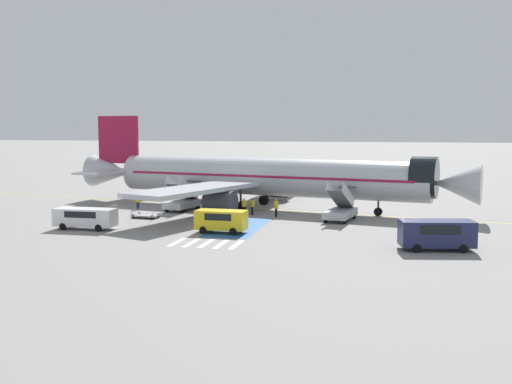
% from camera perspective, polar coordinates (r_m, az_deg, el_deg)
% --- Properties ---
extents(ground_plane, '(600.00, 600.00, 0.00)m').
position_cam_1_polar(ground_plane, '(65.67, -0.04, -1.63)').
color(ground_plane, gray).
extents(apron_leadline_yellow, '(77.59, 15.61, 0.01)m').
position_cam_1_polar(apron_leadline_yellow, '(65.65, 1.03, -1.63)').
color(apron_leadline_yellow, gold).
rests_on(apron_leadline_yellow, ground_plane).
extents(apron_stand_patch_blue, '(4.05, 11.22, 0.01)m').
position_cam_1_polar(apron_stand_patch_blue, '(53.89, -1.62, -3.36)').
color(apron_stand_patch_blue, '#2856A8').
rests_on(apron_stand_patch_blue, ground_plane).
extents(apron_walkway_bar_0, '(0.44, 3.60, 0.01)m').
position_cam_1_polar(apron_walkway_bar_0, '(47.36, -7.54, -4.75)').
color(apron_walkway_bar_0, silver).
rests_on(apron_walkway_bar_0, ground_plane).
extents(apron_walkway_bar_1, '(0.44, 3.60, 0.01)m').
position_cam_1_polar(apron_walkway_bar_1, '(46.97, -6.16, -4.82)').
color(apron_walkway_bar_1, silver).
rests_on(apron_walkway_bar_1, ground_plane).
extents(apron_walkway_bar_2, '(0.44, 3.60, 0.01)m').
position_cam_1_polar(apron_walkway_bar_2, '(46.60, -4.76, -4.90)').
color(apron_walkway_bar_2, silver).
rests_on(apron_walkway_bar_2, ground_plane).
extents(apron_walkway_bar_3, '(0.44, 3.60, 0.01)m').
position_cam_1_polar(apron_walkway_bar_3, '(46.25, -3.33, -4.97)').
color(apron_walkway_bar_3, silver).
rests_on(apron_walkway_bar_3, ground_plane).
extents(apron_walkway_bar_4, '(0.44, 3.60, 0.01)m').
position_cam_1_polar(apron_walkway_bar_4, '(45.94, -1.89, -5.04)').
color(apron_walkway_bar_4, silver).
rests_on(apron_walkway_bar_4, ground_plane).
extents(airliner, '(45.51, 35.12, 10.30)m').
position_cam_1_polar(airliner, '(65.51, 0.54, 1.43)').
color(airliner, '#B7BCC4').
rests_on(airliner, ground_plane).
extents(boarding_stairs_forward, '(3.09, 5.50, 3.92)m').
position_cam_1_polar(boarding_stairs_forward, '(58.05, 8.05, -1.76)').
color(boarding_stairs_forward, '#ADB2BA').
rests_on(boarding_stairs_forward, ground_plane).
extents(boarding_stairs_aft, '(3.09, 5.50, 3.86)m').
position_cam_1_polar(boarding_stairs_aft, '(65.03, -6.97, -0.90)').
color(boarding_stairs_aft, '#ADB2BA').
rests_on(boarding_stairs_aft, ground_plane).
extents(fuel_tanker, '(9.01, 3.87, 3.67)m').
position_cam_1_polar(fuel_tanker, '(90.86, 0.15, 1.73)').
color(fuel_tanker, '#38383D').
rests_on(fuel_tanker, ground_plane).
extents(service_van_0, '(5.44, 1.95, 1.85)m').
position_cam_1_polar(service_van_0, '(54.68, -15.95, -2.27)').
color(service_van_0, silver).
rests_on(service_van_0, ground_plane).
extents(service_van_1, '(5.59, 3.06, 2.19)m').
position_cam_1_polar(service_van_1, '(45.66, 16.83, -3.71)').
color(service_van_1, '#1E234C').
rests_on(service_van_1, ground_plane).
extents(service_van_2, '(4.35, 2.04, 1.93)m').
position_cam_1_polar(service_van_2, '(50.94, -3.33, -2.60)').
color(service_van_2, yellow).
rests_on(service_van_2, ground_plane).
extents(baggage_cart, '(2.74, 1.76, 0.87)m').
position_cam_1_polar(baggage_cart, '(60.18, -10.46, -2.21)').
color(baggage_cart, gray).
rests_on(baggage_cart, ground_plane).
extents(ground_crew_0, '(0.48, 0.45, 1.76)m').
position_cam_1_polar(ground_crew_0, '(61.05, -0.35, -1.27)').
color(ground_crew_0, '#191E38').
rests_on(ground_crew_0, ground_plane).
extents(ground_crew_1, '(0.47, 0.47, 1.81)m').
position_cam_1_polar(ground_crew_1, '(59.69, 1.93, -1.41)').
color(ground_crew_1, black).
rests_on(ground_crew_1, ground_plane).
extents(ground_crew_2, '(0.46, 0.47, 1.64)m').
position_cam_1_polar(ground_crew_2, '(66.49, -11.19, -0.84)').
color(ground_crew_2, '#191E38').
rests_on(ground_crew_2, ground_plane).
extents(ground_crew_3, '(0.48, 0.45, 1.66)m').
position_cam_1_polar(ground_crew_3, '(61.51, -1.14, -1.27)').
color(ground_crew_3, '#191E38').
rests_on(ground_crew_3, ground_plane).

